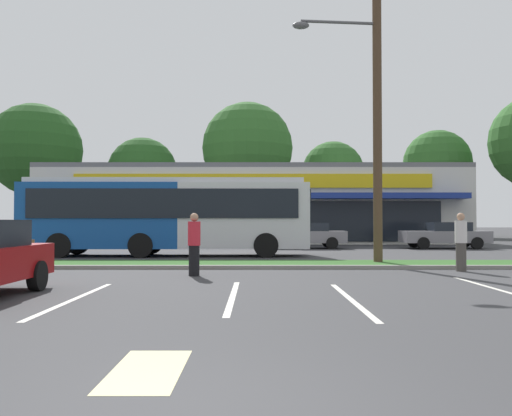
{
  "coord_description": "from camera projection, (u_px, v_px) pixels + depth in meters",
  "views": [
    {
      "loc": [
        0.51,
        -3.92,
        1.48
      ],
      "look_at": [
        0.55,
        18.1,
        2.0
      ],
      "focal_mm": 38.17,
      "sensor_mm": 36.0,
      "label": 1
    }
  ],
  "objects": [
    {
      "name": "grass_median",
      "position": [
        239.0,
        264.0,
        17.88
      ],
      "size": [
        56.0,
        2.2,
        0.12
      ],
      "primitive_type": "cube",
      "color": "#2D5B23",
      "rests_on": "ground_plane"
    },
    {
      "name": "parking_stripe_3",
      "position": [
        494.0,
        289.0,
        11.83
      ],
      "size": [
        0.12,
        4.8,
        0.01
      ],
      "primitive_type": "cube",
      "color": "silver",
      "rests_on": "ground_plane"
    },
    {
      "name": "parking_stripe_1",
      "position": [
        232.0,
        296.0,
        10.67
      ],
      "size": [
        0.12,
        4.8,
        0.01
      ],
      "primitive_type": "cube",
      "color": "silver",
      "rests_on": "ground_plane"
    },
    {
      "name": "city_bus",
      "position": [
        166.0,
        214.0,
        23.0
      ],
      "size": [
        11.93,
        2.82,
        3.25
      ],
      "rotation": [
        0.0,
        0.0,
        0.02
      ],
      "color": "#144793",
      "rests_on": "ground_plane"
    },
    {
      "name": "pedestrian_by_pole",
      "position": [
        460.0,
        242.0,
        16.0
      ],
      "size": [
        0.35,
        0.35,
        1.72
      ],
      "rotation": [
        0.0,
        0.0,
        2.98
      ],
      "color": "#47423D",
      "rests_on": "ground_plane"
    },
    {
      "name": "tree_left",
      "position": [
        141.0,
        172.0,
        48.79
      ],
      "size": [
        6.22,
        6.22,
        8.97
      ],
      "color": "#473323",
      "rests_on": "ground_plane"
    },
    {
      "name": "tree_mid",
      "position": [
        332.0,
        172.0,
        51.03
      ],
      "size": [
        5.8,
        5.8,
        8.95
      ],
      "color": "#473323",
      "rests_on": "ground_plane"
    },
    {
      "name": "tree_mid_right",
      "position": [
        436.0,
        164.0,
        50.9
      ],
      "size": [
        6.32,
        6.32,
        9.98
      ],
      "color": "#473323",
      "rests_on": "ground_plane"
    },
    {
      "name": "storefront_building",
      "position": [
        252.0,
        206.0,
        39.46
      ],
      "size": [
        28.02,
        12.42,
        5.17
      ],
      "color": "beige",
      "rests_on": "ground_plane"
    },
    {
      "name": "tree_mid_left",
      "position": [
        246.0,
        148.0,
        50.31
      ],
      "size": [
        8.38,
        8.38,
        12.46
      ],
      "color": "#473323",
      "rests_on": "ground_plane"
    },
    {
      "name": "pedestrian_near_bench",
      "position": [
        193.0,
        244.0,
        14.63
      ],
      "size": [
        0.34,
        0.34,
        1.69
      ],
      "rotation": [
        0.0,
        0.0,
        4.16
      ],
      "color": "black",
      "rests_on": "ground_plane"
    },
    {
      "name": "parking_stripe_2",
      "position": [
        350.0,
        299.0,
        10.2
      ],
      "size": [
        0.12,
        4.8,
        0.01
      ],
      "primitive_type": "cube",
      "color": "silver",
      "rests_on": "ground_plane"
    },
    {
      "name": "lot_arrow",
      "position": [
        146.0,
        370.0,
        5.38
      ],
      "size": [
        0.7,
        1.6,
        0.01
      ],
      "primitive_type": "cube",
      "color": "beige",
      "rests_on": "ground_plane"
    },
    {
      "name": "car_1",
      "position": [
        444.0,
        235.0,
        29.24
      ],
      "size": [
        4.51,
        1.96,
        1.41
      ],
      "rotation": [
        0.0,
        0.0,
        3.14
      ],
      "color": "slate",
      "rests_on": "ground_plane"
    },
    {
      "name": "tree_far_left",
      "position": [
        34.0,
        150.0,
        47.43
      ],
      "size": [
        8.08,
        8.08,
        11.73
      ],
      "color": "#473323",
      "rests_on": "ground_plane"
    },
    {
      "name": "curb_lip",
      "position": [
        238.0,
        267.0,
        16.66
      ],
      "size": [
        56.0,
        0.24,
        0.12
      ],
      "primitive_type": "cube",
      "color": "gray",
      "rests_on": "ground_plane"
    },
    {
      "name": "bus_stop_bench",
      "position": [
        7.0,
        255.0,
        15.64
      ],
      "size": [
        1.6,
        0.45,
        0.95
      ],
      "rotation": [
        0.0,
        0.0,
        3.14
      ],
      "color": "brown",
      "rests_on": "ground_plane"
    },
    {
      "name": "parking_stripe_0",
      "position": [
        74.0,
        299.0,
        10.28
      ],
      "size": [
        0.12,
        4.8,
        0.01
      ],
      "primitive_type": "cube",
      "color": "silver",
      "rests_on": "ground_plane"
    },
    {
      "name": "utility_pole",
      "position": [
        372.0,
        86.0,
        18.27
      ],
      "size": [
        3.05,
        2.4,
        11.3
      ],
      "color": "#4C3826",
      "rests_on": "ground_plane"
    },
    {
      "name": "car_2",
      "position": [
        305.0,
        235.0,
        29.28
      ],
      "size": [
        4.29,
        1.94,
        1.35
      ],
      "rotation": [
        0.0,
        0.0,
        3.14
      ],
      "color": "slate",
      "rests_on": "ground_plane"
    }
  ]
}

